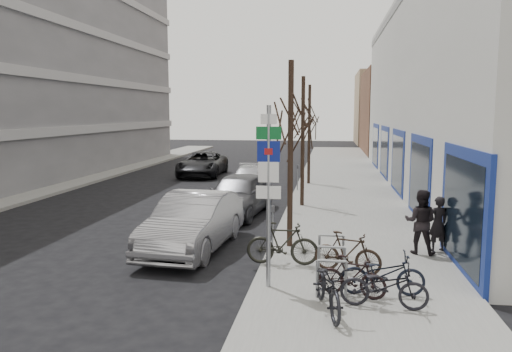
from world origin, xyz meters
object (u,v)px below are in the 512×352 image
(pedestrian_near, at_px, (438,224))
(lane_car, at_px, (203,164))
(bike_far_inner, at_px, (347,252))
(parked_car_back, at_px, (250,180))
(meter_back, at_px, (298,175))
(bike_near_left, at_px, (328,282))
(tree_near, at_px, (291,110))
(tree_far, at_px, (309,111))
(bike_mid_inner, at_px, (282,243))
(parked_car_mid, at_px, (238,194))
(bike_mid_curb, at_px, (383,270))
(bike_far_curb, at_px, (384,282))
(pedestrian_far, at_px, (421,221))
(tree_mid, at_px, (303,111))
(meter_mid, at_px, (288,192))
(highway_sign_pole, at_px, (269,185))
(bike_rack, at_px, (331,259))
(bike_near_right, at_px, (352,276))
(parked_car_front, at_px, (194,222))
(meter_front, at_px, (273,223))

(pedestrian_near, bearing_deg, lane_car, -76.87)
(bike_far_inner, xyz_separation_m, parked_car_back, (-4.38, 12.40, 0.01))
(bike_far_inner, distance_m, lane_car, 20.54)
(meter_back, bearing_deg, bike_near_left, -84.07)
(tree_near, relative_size, tree_far, 1.00)
(bike_mid_inner, height_order, parked_car_mid, parked_car_mid)
(bike_far_inner, bearing_deg, lane_car, 42.32)
(tree_near, relative_size, parked_car_back, 1.18)
(tree_near, relative_size, bike_mid_curb, 3.06)
(bike_far_curb, xyz_separation_m, pedestrian_far, (1.39, 4.13, 0.38))
(lane_car, bearing_deg, tree_mid, -57.54)
(bike_far_inner, relative_size, lane_car, 0.31)
(meter_mid, distance_m, parked_car_back, 5.64)
(bike_mid_curb, distance_m, parked_car_back, 14.70)
(bike_near_left, xyz_separation_m, bike_far_inner, (0.45, 2.47, -0.08))
(highway_sign_pole, xyz_separation_m, meter_mid, (-0.25, 8.51, -1.54))
(highway_sign_pole, bearing_deg, lane_car, 108.48)
(parked_car_back, xyz_separation_m, lane_car, (-4.08, 6.32, 0.09))
(bike_mid_curb, bearing_deg, tree_far, 5.59)
(meter_back, bearing_deg, tree_near, -87.55)
(bike_mid_inner, bearing_deg, bike_rack, -130.62)
(highway_sign_pole, relative_size, bike_far_inner, 2.46)
(bike_near_right, relative_size, pedestrian_far, 0.82)
(tree_near, distance_m, tree_far, 13.00)
(bike_rack, distance_m, pedestrian_far, 3.60)
(tree_mid, xyz_separation_m, bike_near_right, (1.63, -10.37, -3.50))
(parked_car_front, bearing_deg, meter_mid, 70.46)
(meter_front, distance_m, parked_car_front, 2.36)
(meter_front, distance_m, pedestrian_near, 4.64)
(tree_mid, relative_size, pedestrian_far, 3.03)
(bike_rack, height_order, bike_mid_inner, bike_mid_inner)
(meter_front, xyz_separation_m, bike_far_inner, (2.04, -1.77, -0.25))
(parked_car_mid, bearing_deg, bike_far_curb, -56.05)
(parked_car_front, bearing_deg, meter_back, 81.97)
(parked_car_back, bearing_deg, bike_near_left, -78.54)
(bike_rack, relative_size, tree_mid, 0.41)
(tree_mid, distance_m, parked_car_front, 8.08)
(parked_car_back, relative_size, pedestrian_far, 2.57)
(tree_far, bearing_deg, pedestrian_near, -72.19)
(highway_sign_pole, xyz_separation_m, lane_car, (-6.67, 19.96, -1.69))
(highway_sign_pole, distance_m, parked_car_back, 14.00)
(bike_mid_inner, distance_m, lane_car, 19.52)
(bike_near_left, bearing_deg, bike_mid_inner, 98.60)
(parked_car_mid, bearing_deg, bike_near_right, -57.86)
(lane_car, bearing_deg, tree_near, -69.50)
(pedestrian_near, bearing_deg, bike_near_right, 36.43)
(tree_mid, relative_size, meter_back, 4.33)
(bike_rack, bearing_deg, pedestrian_far, 47.27)
(highway_sign_pole, relative_size, parked_car_front, 0.83)
(tree_near, xyz_separation_m, meter_mid, (-0.45, 5.00, -3.19))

